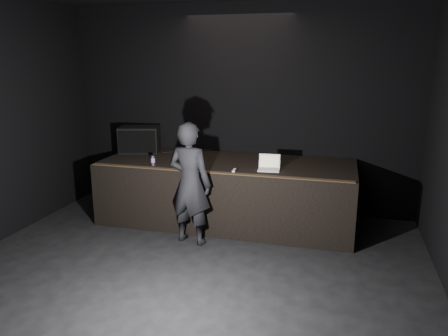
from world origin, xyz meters
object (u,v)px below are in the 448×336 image
stage_riser (227,192)px  beer_can (153,160)px  stage_monitor (139,139)px  person (190,184)px  laptop (269,166)px

stage_riser → beer_can: bearing=-153.2°
stage_riser → stage_monitor: size_ratio=5.19×
stage_riser → person: (-0.29, -0.95, 0.38)m
laptop → stage_riser: bearing=151.0°
laptop → person: 1.21m
stage_riser → stage_monitor: bearing=169.3°
stage_monitor → beer_can: bearing=-68.7°
stage_riser → stage_monitor: stage_monitor is taller
stage_riser → person: person is taller
laptop → beer_can: size_ratio=2.26×
person → laptop: bearing=-137.4°
laptop → person: bearing=-153.5°
laptop → beer_can: 1.78m
beer_can → stage_monitor: bearing=126.7°
stage_monitor → person: size_ratio=0.44×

